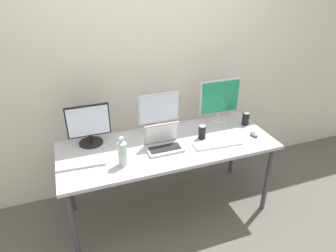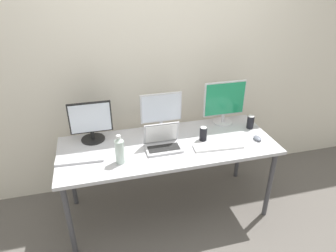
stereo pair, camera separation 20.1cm
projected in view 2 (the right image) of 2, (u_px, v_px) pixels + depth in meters
ground_plane at (168, 208)px, 2.96m from camera, size 16.00×16.00×0.00m
wall_back at (152, 63)px, 2.85m from camera, size 7.00×0.08×2.60m
work_desk at (168, 150)px, 2.64m from camera, size 1.87×0.74×0.74m
monitor_left at (91, 122)px, 2.59m from camera, size 0.37×0.21×0.36m
monitor_center at (161, 112)px, 2.72m from camera, size 0.38×0.20×0.38m
monitor_right at (224, 101)px, 2.87m from camera, size 0.42×0.19×0.43m
laptop_silver at (163, 142)px, 2.54m from camera, size 0.30×0.21×0.22m
keyboard_main at (218, 146)px, 2.56m from camera, size 0.43×0.16×0.02m
keyboard_aux at (80, 159)px, 2.39m from camera, size 0.39×0.16×0.02m
mouse_by_keyboard at (238, 141)px, 2.63m from camera, size 0.08×0.11×0.04m
mouse_by_laptop at (257, 138)px, 2.67m from camera, size 0.06×0.09×0.03m
water_bottle at (120, 150)px, 2.32m from camera, size 0.07×0.07×0.25m
soda_can_near_keyboard at (203, 134)px, 2.65m from camera, size 0.07×0.07×0.13m
soda_can_by_laptop at (250, 122)px, 2.84m from camera, size 0.07×0.07×0.13m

